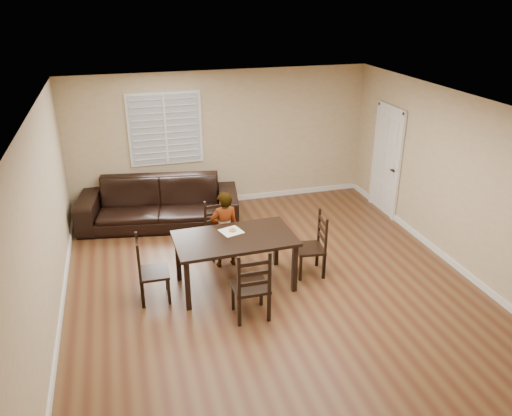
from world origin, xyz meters
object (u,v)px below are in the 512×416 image
Objects in this scene: chair_near at (217,230)px; sofa at (159,203)px; donut at (233,230)px; chair_left at (145,272)px; chair_right at (317,247)px; dining_table at (235,242)px; chair_far at (253,290)px; child at (224,230)px.

sofa is (-0.82, 1.39, 0.00)m from chair_near.
chair_left is at bearing -170.42° from donut.
chair_right is at bearing -7.84° from donut.
chair_left is 0.34× the size of sofa.
chair_far reaches higher than dining_table.
chair_far reaches higher than donut.
chair_left is at bearing -33.32° from chair_far.
donut is at bearing -78.99° from chair_left.
chair_far reaches higher than chair_near.
dining_table is 1.12m from chair_near.
child reaches higher than chair_right.
chair_far is 1.60m from chair_left.
donut is at bearing -59.08° from sofa.
sofa is (-0.88, 3.39, -0.05)m from chair_far.
chair_near reaches higher than dining_table.
sofa is at bearing -75.00° from chair_far.
chair_near is 0.93× the size of chair_right.
chair_right reaches higher than chair_near.
chair_right is at bearing -38.73° from sofa.
child is at bearing 94.40° from donut.
sofa is at bearing 111.13° from donut.
child reaches higher than chair_left.
child is (1.29, 0.65, 0.18)m from chair_left.
dining_table is 0.23m from donut.
chair_left is at bearing -81.99° from chair_right.
child is 11.45× the size of donut.
chair_far is 1.05× the size of chair_left.
chair_near is at bearing -121.32° from chair_right.
chair_right is at bearing 149.80° from child.
chair_right is (1.35, -1.07, 0.03)m from chair_near.
chair_far is 1.17m from donut.
chair_near reaches higher than sofa.
chair_far is at bearing -89.80° from donut.
child is at bearing 90.00° from dining_table.
child is at bearing -61.69° from chair_left.
child is at bearing -94.50° from chair_near.
dining_table is 0.95m from chair_far.
chair_near is at bearing -87.88° from chair_far.
chair_near is 1.62m from sofa.
chair_near is 1.72m from chair_right.
sofa is (-2.17, 2.46, -0.03)m from chair_right.
dining_table is at bearing -87.32° from chair_left.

